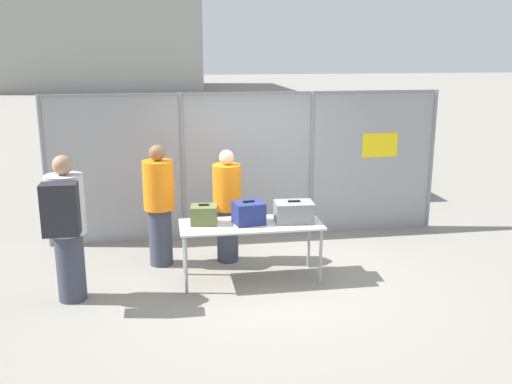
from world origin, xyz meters
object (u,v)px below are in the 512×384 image
(traveler_hooded, at_px, (66,224))
(suitcase_olive, at_px, (204,215))
(suitcase_navy, at_px, (249,213))
(security_worker_far, at_px, (159,204))
(suitcase_grey, at_px, (294,212))
(utility_trailer, at_px, (341,176))
(security_worker_near, at_px, (227,205))
(inspection_table, at_px, (251,228))

(traveler_hooded, bearing_deg, suitcase_olive, 15.51)
(suitcase_navy, relative_size, security_worker_far, 0.25)
(suitcase_navy, xyz_separation_m, suitcase_grey, (0.60, -0.02, -0.01))
(suitcase_grey, relative_size, utility_trailer, 0.15)
(security_worker_near, height_order, utility_trailer, security_worker_near)
(suitcase_navy, height_order, security_worker_far, security_worker_far)
(suitcase_navy, relative_size, traveler_hooded, 0.24)
(suitcase_olive, height_order, security_worker_near, security_worker_near)
(suitcase_grey, bearing_deg, utility_trailer, 64.61)
(suitcase_olive, relative_size, security_worker_far, 0.22)
(inspection_table, xyz_separation_m, suitcase_olive, (-0.60, 0.10, 0.18))
(security_worker_near, bearing_deg, security_worker_far, -17.12)
(utility_trailer, bearing_deg, security_worker_far, -137.72)
(suitcase_grey, height_order, traveler_hooded, traveler_hooded)
(suitcase_navy, height_order, utility_trailer, suitcase_navy)
(suitcase_olive, distance_m, suitcase_grey, 1.18)
(suitcase_navy, bearing_deg, suitcase_grey, -1.53)
(traveler_hooded, relative_size, security_worker_near, 1.10)
(inspection_table, bearing_deg, suitcase_navy, 139.16)
(security_worker_far, bearing_deg, utility_trailer, -119.62)
(utility_trailer, bearing_deg, traveler_hooded, -137.05)
(traveler_hooded, height_order, security_worker_far, traveler_hooded)
(security_worker_near, bearing_deg, utility_trailer, -145.59)
(traveler_hooded, bearing_deg, inspection_table, 9.46)
(suitcase_grey, xyz_separation_m, traveler_hooded, (-2.83, -0.33, 0.08))
(inspection_table, xyz_separation_m, utility_trailer, (2.54, 4.14, -0.31))
(suitcase_olive, bearing_deg, traveler_hooded, -165.81)
(suitcase_navy, relative_size, security_worker_near, 0.26)
(traveler_hooded, xyz_separation_m, security_worker_near, (2.03, 1.07, -0.15))
(suitcase_olive, distance_m, security_worker_near, 0.76)
(suitcase_grey, xyz_separation_m, security_worker_far, (-1.76, 0.76, -0.02))
(security_worker_far, height_order, utility_trailer, security_worker_far)
(inspection_table, relative_size, traveler_hooded, 1.03)
(suitcase_olive, bearing_deg, suitcase_grey, -4.37)
(suitcase_navy, distance_m, traveler_hooded, 2.26)
(inspection_table, xyz_separation_m, traveler_hooded, (-2.26, -0.32, 0.27))
(traveler_hooded, xyz_separation_m, utility_trailer, (4.80, 4.47, -0.59))
(suitcase_olive, bearing_deg, security_worker_near, 60.13)
(inspection_table, height_order, security_worker_near, security_worker_near)
(inspection_table, bearing_deg, security_worker_near, 106.76)
(traveler_hooded, bearing_deg, suitcase_navy, 10.12)
(inspection_table, relative_size, suitcase_navy, 4.35)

